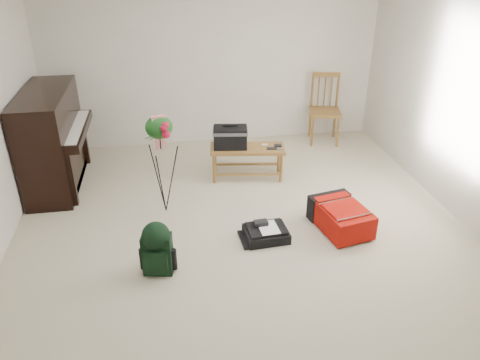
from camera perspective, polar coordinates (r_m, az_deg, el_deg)
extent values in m
cube|color=#BAB096|center=(5.17, 0.49, -6.79)|extent=(5.00, 5.50, 0.01)
cube|color=silver|center=(7.18, -3.34, 14.18)|extent=(5.00, 0.04, 2.50)
cube|color=silver|center=(5.55, 27.09, 7.09)|extent=(0.04, 5.50, 2.50)
cube|color=black|center=(6.40, -21.98, 4.57)|extent=(0.55, 1.50, 1.25)
cube|color=black|center=(6.30, -19.49, 5.70)|extent=(0.28, 1.30, 0.10)
cube|color=white|center=(6.28, -19.56, 6.12)|extent=(0.22, 1.20, 0.02)
cube|color=black|center=(6.62, -20.69, 0.04)|extent=(0.45, 1.30, 0.10)
cube|color=olive|center=(6.19, 0.91, 3.85)|extent=(1.02, 0.53, 0.04)
cylinder|color=olive|center=(6.09, -2.93, 1.08)|extent=(0.04, 0.04, 0.40)
cylinder|color=olive|center=(6.37, -3.26, 2.33)|extent=(0.04, 0.04, 0.40)
cylinder|color=olive|center=(6.23, 5.14, 1.67)|extent=(0.04, 0.04, 0.40)
cylinder|color=olive|center=(6.51, 4.48, 2.87)|extent=(0.04, 0.04, 0.40)
cube|color=olive|center=(7.43, 10.31, 8.16)|extent=(0.55, 0.55, 0.04)
cylinder|color=olive|center=(7.29, 9.17, 5.69)|extent=(0.04, 0.04, 0.47)
cylinder|color=olive|center=(7.63, 8.27, 6.79)|extent=(0.04, 0.04, 0.47)
cylinder|color=olive|center=(7.42, 12.08, 5.82)|extent=(0.04, 0.04, 0.47)
cylinder|color=olive|center=(7.76, 11.07, 6.91)|extent=(0.04, 0.04, 0.47)
cube|color=olive|center=(7.45, 10.17, 12.56)|extent=(0.42, 0.13, 0.07)
cylinder|color=olive|center=(7.46, 8.55, 10.60)|extent=(0.04, 0.04, 0.57)
cylinder|color=olive|center=(7.59, 11.44, 10.65)|extent=(0.04, 0.04, 0.57)
cube|color=red|center=(5.31, 12.20, -4.45)|extent=(0.59, 0.77, 0.27)
cube|color=black|center=(5.52, 11.24, -3.00)|extent=(0.51, 0.25, 0.29)
cube|color=red|center=(5.20, 12.54, -3.39)|extent=(0.49, 0.47, 0.02)
cube|color=silver|center=(5.04, 13.34, -4.48)|extent=(0.43, 0.10, 0.01)
cube|color=black|center=(5.10, 3.20, -6.58)|extent=(0.48, 0.39, 0.11)
cube|color=black|center=(5.06, 3.22, -5.94)|extent=(0.42, 0.33, 0.03)
cube|color=white|center=(5.04, 3.47, -5.82)|extent=(0.22, 0.29, 0.01)
cube|color=black|center=(5.07, 2.59, -5.23)|extent=(0.15, 0.10, 0.05)
cube|color=black|center=(4.61, -10.01, -8.86)|extent=(0.31, 0.22, 0.42)
cube|color=black|center=(4.55, -9.97, -9.86)|extent=(0.23, 0.09, 0.24)
sphere|color=black|center=(4.49, -10.22, -6.71)|extent=(0.27, 0.27, 0.27)
cube|color=black|center=(4.69, -10.81, -8.29)|extent=(0.04, 0.03, 0.37)
cube|color=black|center=(4.69, -9.21, -8.17)|extent=(0.04, 0.03, 0.37)
cylinder|color=black|center=(5.25, -9.77, 5.37)|extent=(0.01, 0.01, 0.32)
ellipsoid|color=#174C19|center=(5.21, -9.85, 6.35)|extent=(0.30, 0.21, 0.28)
cube|color=red|center=(5.16, -9.93, 7.26)|extent=(0.16, 0.07, 0.09)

